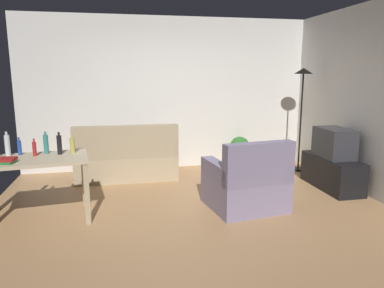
# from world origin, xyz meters

# --- Properties ---
(ground_plane) EXTENTS (5.20, 4.40, 0.02)m
(ground_plane) POSITION_xyz_m (0.00, 0.00, -0.01)
(ground_plane) COLOR tan
(wall_rear) EXTENTS (5.20, 0.10, 2.70)m
(wall_rear) POSITION_xyz_m (0.00, 2.20, 1.35)
(wall_rear) COLOR silver
(wall_rear) RESTS_ON ground_plane
(wall_right) EXTENTS (0.10, 4.40, 2.70)m
(wall_right) POSITION_xyz_m (2.60, 0.00, 1.35)
(wall_right) COLOR silver
(wall_right) RESTS_ON ground_plane
(couch) EXTENTS (1.64, 0.84, 0.92)m
(couch) POSITION_xyz_m (-0.79, 1.59, 0.31)
(couch) COLOR tan
(couch) RESTS_ON ground_plane
(tv_stand) EXTENTS (0.44, 1.10, 0.48)m
(tv_stand) POSITION_xyz_m (2.25, 0.42, 0.24)
(tv_stand) COLOR black
(tv_stand) RESTS_ON ground_plane
(tv) EXTENTS (0.41, 0.60, 0.44)m
(tv) POSITION_xyz_m (2.25, 0.42, 0.70)
(tv) COLOR #2D2D33
(tv) RESTS_ON tv_stand
(torchiere_lamp) EXTENTS (0.32, 0.32, 1.81)m
(torchiere_lamp) POSITION_xyz_m (2.25, 1.47, 1.41)
(torchiere_lamp) COLOR black
(torchiere_lamp) RESTS_ON ground_plane
(desk) EXTENTS (1.28, 0.85, 0.76)m
(desk) POSITION_xyz_m (-1.87, -0.01, 0.65)
(desk) COLOR #C6B28E
(desk) RESTS_ON ground_plane
(potted_plant) EXTENTS (0.36, 0.36, 0.57)m
(potted_plant) POSITION_xyz_m (1.28, 1.90, 0.33)
(potted_plant) COLOR brown
(potted_plant) RESTS_ON ground_plane
(armchair) EXTENTS (1.01, 0.96, 0.92)m
(armchair) POSITION_xyz_m (0.69, -0.14, 0.32)
(armchair) COLOR gray
(armchair) RESTS_ON ground_plane
(bottle_clear) EXTENTS (0.06, 0.06, 0.29)m
(bottle_clear) POSITION_xyz_m (-2.19, 0.17, 0.89)
(bottle_clear) COLOR silver
(bottle_clear) RESTS_ON desk
(bottle_blue) EXTENTS (0.05, 0.05, 0.21)m
(bottle_blue) POSITION_xyz_m (-2.07, 0.20, 0.85)
(bottle_blue) COLOR #2347A3
(bottle_blue) RESTS_ON desk
(bottle_red) EXTENTS (0.04, 0.04, 0.21)m
(bottle_red) POSITION_xyz_m (-1.88, 0.09, 0.85)
(bottle_red) COLOR #AD2323
(bottle_red) RESTS_ON desk
(bottle_tall) EXTENTS (0.06, 0.06, 0.27)m
(bottle_tall) POSITION_xyz_m (-1.77, 0.22, 0.88)
(bottle_tall) COLOR teal
(bottle_tall) RESTS_ON desk
(bottle_dark) EXTENTS (0.06, 0.06, 0.27)m
(bottle_dark) POSITION_xyz_m (-1.60, 0.14, 0.88)
(bottle_dark) COLOR black
(bottle_dark) RESTS_ON desk
(bottle_squat) EXTENTS (0.06, 0.06, 0.23)m
(bottle_squat) POSITION_xyz_m (-1.46, 0.18, 0.86)
(bottle_squat) COLOR #BCB24C
(bottle_squat) RESTS_ON desk
(book_stack) EXTENTS (0.21, 0.20, 0.06)m
(book_stack) POSITION_xyz_m (-2.10, -0.22, 0.79)
(book_stack) COLOR #236B33
(book_stack) RESTS_ON desk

